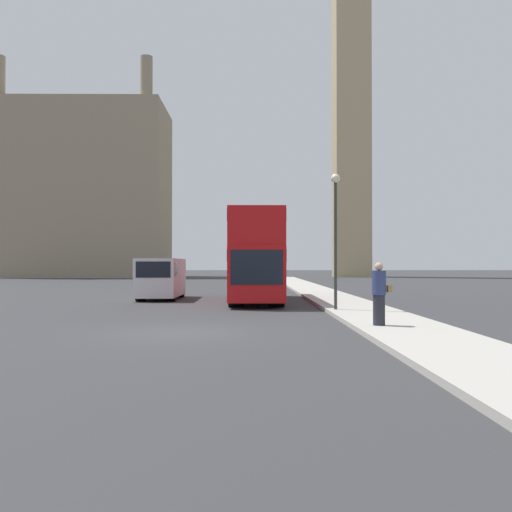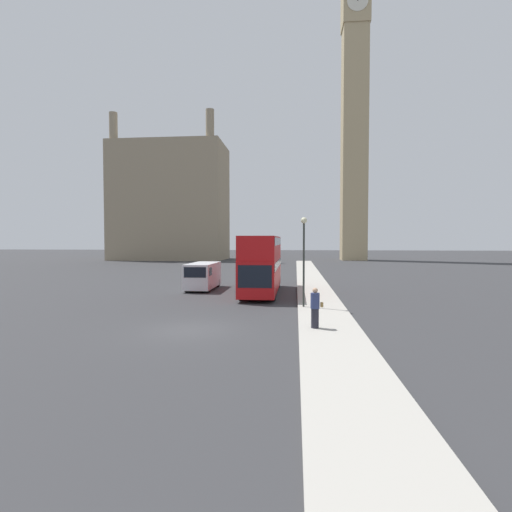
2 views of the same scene
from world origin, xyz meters
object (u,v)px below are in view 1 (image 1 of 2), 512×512
(pedestrian, at_px, (379,294))
(street_lamp, at_px, (335,219))
(red_double_decker_bus, at_px, (256,253))
(white_van, at_px, (161,277))
(clock_tower, at_px, (351,49))

(pedestrian, distance_m, street_lamp, 6.35)
(red_double_decker_bus, relative_size, pedestrian, 5.85)
(pedestrian, bearing_deg, white_van, 120.61)
(red_double_decker_bus, height_order, pedestrian, red_double_decker_bus)
(red_double_decker_bus, bearing_deg, white_van, 159.20)
(clock_tower, relative_size, white_van, 12.01)
(white_van, bearing_deg, pedestrian, -59.39)
(red_double_decker_bus, height_order, white_van, red_double_decker_bus)
(street_lamp, bearing_deg, clock_tower, 79.32)
(clock_tower, distance_m, pedestrian, 74.93)
(red_double_decker_bus, relative_size, street_lamp, 2.01)
(red_double_decker_bus, bearing_deg, street_lamp, -65.73)
(clock_tower, xyz_separation_m, red_double_decker_bus, (-14.55, -54.02, -31.06))
(clock_tower, height_order, street_lamp, clock_tower)
(clock_tower, distance_m, white_van, 64.38)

